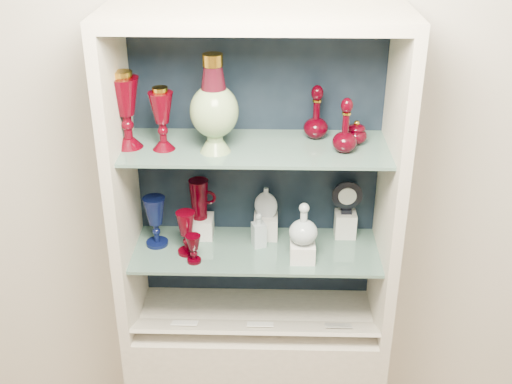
{
  "coord_description": "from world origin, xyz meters",
  "views": [
    {
      "loc": [
        0.05,
        -0.52,
        2.33
      ],
      "look_at": [
        0.0,
        1.53,
        1.3
      ],
      "focal_mm": 45.0,
      "sensor_mm": 36.0,
      "label": 1
    }
  ],
  "objects_px": {
    "clear_square_bottle": "(259,230)",
    "flat_flask": "(266,202)",
    "cameo_medallion": "(347,197)",
    "ruby_goblet_small": "(194,249)",
    "enamel_urn": "(214,104)",
    "ruby_goblet_tall": "(186,233)",
    "clear_round_decanter": "(304,225)",
    "ruby_pitcher": "(199,199)",
    "pedestal_lamp_right": "(162,119)",
    "lidded_bowl": "(356,132)",
    "ruby_decanter_b": "(317,111)",
    "cobalt_goblet": "(156,222)",
    "pedestal_lamp_left": "(126,110)",
    "ruby_decanter_a": "(346,122)"
  },
  "relations": [
    {
      "from": "clear_square_bottle",
      "to": "flat_flask",
      "type": "height_order",
      "value": "flat_flask"
    },
    {
      "from": "cobalt_goblet",
      "to": "pedestal_lamp_left",
      "type": "bearing_deg",
      "value": -146.73
    },
    {
      "from": "clear_round_decanter",
      "to": "clear_square_bottle",
      "type": "bearing_deg",
      "value": 149.88
    },
    {
      "from": "ruby_goblet_small",
      "to": "cameo_medallion",
      "type": "height_order",
      "value": "cameo_medallion"
    },
    {
      "from": "ruby_pitcher",
      "to": "cameo_medallion",
      "type": "distance_m",
      "value": 0.56
    },
    {
      "from": "ruby_decanter_a",
      "to": "ruby_goblet_small",
      "type": "distance_m",
      "value": 0.71
    },
    {
      "from": "pedestal_lamp_right",
      "to": "clear_round_decanter",
      "type": "relative_size",
      "value": 1.42
    },
    {
      "from": "pedestal_lamp_left",
      "to": "enamel_urn",
      "type": "xyz_separation_m",
      "value": [
        0.3,
        -0.03,
        0.03
      ]
    },
    {
      "from": "ruby_pitcher",
      "to": "flat_flask",
      "type": "distance_m",
      "value": 0.26
    },
    {
      "from": "enamel_urn",
      "to": "ruby_goblet_tall",
      "type": "height_order",
      "value": "enamel_urn"
    },
    {
      "from": "ruby_goblet_tall",
      "to": "cameo_medallion",
      "type": "bearing_deg",
      "value": 13.66
    },
    {
      "from": "clear_square_bottle",
      "to": "flat_flask",
      "type": "distance_m",
      "value": 0.11
    },
    {
      "from": "ruby_decanter_a",
      "to": "flat_flask",
      "type": "distance_m",
      "value": 0.48
    },
    {
      "from": "enamel_urn",
      "to": "ruby_decanter_b",
      "type": "bearing_deg",
      "value": 20.28
    },
    {
      "from": "pedestal_lamp_right",
      "to": "cobalt_goblet",
      "type": "distance_m",
      "value": 0.44
    },
    {
      "from": "ruby_decanter_b",
      "to": "ruby_pitcher",
      "type": "height_order",
      "value": "ruby_decanter_b"
    },
    {
      "from": "ruby_goblet_small",
      "to": "clear_round_decanter",
      "type": "height_order",
      "value": "clear_round_decanter"
    },
    {
      "from": "pedestal_lamp_right",
      "to": "clear_square_bottle",
      "type": "height_order",
      "value": "pedestal_lamp_right"
    },
    {
      "from": "pedestal_lamp_left",
      "to": "ruby_decanter_b",
      "type": "bearing_deg",
      "value": 8.68
    },
    {
      "from": "pedestal_lamp_right",
      "to": "ruby_goblet_small",
      "type": "height_order",
      "value": "pedestal_lamp_right"
    },
    {
      "from": "ruby_decanter_b",
      "to": "clear_square_bottle",
      "type": "xyz_separation_m",
      "value": [
        -0.2,
        -0.06,
        -0.45
      ]
    },
    {
      "from": "ruby_decanter_b",
      "to": "flat_flask",
      "type": "distance_m",
      "value": 0.41
    },
    {
      "from": "lidded_bowl",
      "to": "flat_flask",
      "type": "bearing_deg",
      "value": 168.73
    },
    {
      "from": "pedestal_lamp_left",
      "to": "clear_round_decanter",
      "type": "relative_size",
      "value": 1.73
    },
    {
      "from": "ruby_goblet_small",
      "to": "clear_round_decanter",
      "type": "relative_size",
      "value": 0.71
    },
    {
      "from": "clear_square_bottle",
      "to": "ruby_goblet_small",
      "type": "bearing_deg",
      "value": -152.99
    },
    {
      "from": "pedestal_lamp_left",
      "to": "cameo_medallion",
      "type": "height_order",
      "value": "pedestal_lamp_left"
    },
    {
      "from": "ruby_decanter_b",
      "to": "cobalt_goblet",
      "type": "height_order",
      "value": "ruby_decanter_b"
    },
    {
      "from": "ruby_pitcher",
      "to": "flat_flask",
      "type": "relative_size",
      "value": 1.27
    },
    {
      "from": "ruby_decanter_b",
      "to": "lidded_bowl",
      "type": "distance_m",
      "value": 0.16
    },
    {
      "from": "ruby_goblet_tall",
      "to": "clear_round_decanter",
      "type": "relative_size",
      "value": 1.11
    },
    {
      "from": "cobalt_goblet",
      "to": "ruby_pitcher",
      "type": "height_order",
      "value": "ruby_pitcher"
    },
    {
      "from": "clear_square_bottle",
      "to": "pedestal_lamp_right",
      "type": "bearing_deg",
      "value": -170.28
    },
    {
      "from": "ruby_goblet_tall",
      "to": "clear_square_bottle",
      "type": "xyz_separation_m",
      "value": [
        0.27,
        0.06,
        -0.02
      ]
    },
    {
      "from": "lidded_bowl",
      "to": "clear_round_decanter",
      "type": "relative_size",
      "value": 0.57
    },
    {
      "from": "clear_round_decanter",
      "to": "ruby_decanter_a",
      "type": "bearing_deg",
      "value": 12.31
    },
    {
      "from": "lidded_bowl",
      "to": "cameo_medallion",
      "type": "relative_size",
      "value": 0.65
    },
    {
      "from": "clear_square_bottle",
      "to": "cameo_medallion",
      "type": "xyz_separation_m",
      "value": [
        0.33,
        0.09,
        0.1
      ]
    },
    {
      "from": "pedestal_lamp_left",
      "to": "clear_square_bottle",
      "type": "relative_size",
      "value": 1.92
    },
    {
      "from": "cameo_medallion",
      "to": "enamel_urn",
      "type": "bearing_deg",
      "value": -162.87
    },
    {
      "from": "cobalt_goblet",
      "to": "clear_square_bottle",
      "type": "bearing_deg",
      "value": 0.12
    },
    {
      "from": "lidded_bowl",
      "to": "ruby_pitcher",
      "type": "bearing_deg",
      "value": 173.61
    },
    {
      "from": "ruby_goblet_small",
      "to": "flat_flask",
      "type": "bearing_deg",
      "value": 36.12
    },
    {
      "from": "pedestal_lamp_right",
      "to": "ruby_decanter_a",
      "type": "xyz_separation_m",
      "value": [
        0.62,
        -0.01,
        -0.0
      ]
    },
    {
      "from": "cameo_medallion",
      "to": "clear_square_bottle",
      "type": "bearing_deg",
      "value": -166.37
    },
    {
      "from": "lidded_bowl",
      "to": "flat_flask",
      "type": "relative_size",
      "value": 0.71
    },
    {
      "from": "ruby_decanter_b",
      "to": "cobalt_goblet",
      "type": "distance_m",
      "value": 0.73
    },
    {
      "from": "cobalt_goblet",
      "to": "cameo_medallion",
      "type": "xyz_separation_m",
      "value": [
        0.72,
        0.09,
        0.07
      ]
    },
    {
      "from": "ruby_goblet_tall",
      "to": "flat_flask",
      "type": "height_order",
      "value": "flat_flask"
    },
    {
      "from": "enamel_urn",
      "to": "cobalt_goblet",
      "type": "distance_m",
      "value": 0.55
    }
  ]
}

